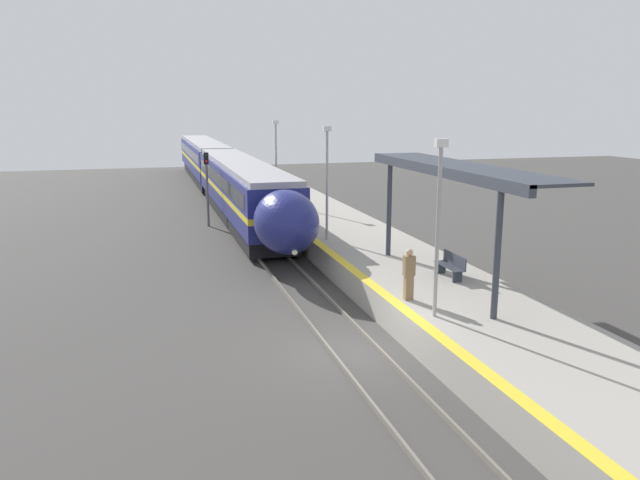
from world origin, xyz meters
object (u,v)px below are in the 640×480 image
train (221,172)px  lamppost_far (276,156)px  lamppost_near (438,217)px  railway_signal (207,182)px  lamppost_mid (327,175)px  platform_bench (451,265)px  person_waiting (409,274)px

train → lamppost_far: 9.80m
train → lamppost_near: bearing=-85.7°
railway_signal → lamppost_mid: lamppost_mid is taller
platform_bench → train: bearing=99.8°
train → lamppost_near: lamppost_near is taller
lamppost_mid → lamppost_far: (0.00, 11.41, 0.00)m
lamppost_near → lamppost_far: (0.00, 22.83, 0.00)m
platform_bench → person_waiting: (-2.61, -2.05, 0.41)m
railway_signal → lamppost_mid: bearing=-66.3°
train → person_waiting: (2.28, -30.47, -0.31)m
train → railway_signal: railway_signal is taller
train → platform_bench: size_ratio=29.03×
person_waiting → railway_signal: railway_signal is taller
train → platform_bench: 28.84m
lamppost_near → train: bearing=94.3°
train → lamppost_mid: bearing=-83.4°
person_waiting → lamppost_far: lamppost_far is taller
platform_bench → lamppost_near: bearing=-123.8°
platform_bench → railway_signal: size_ratio=0.38×
person_waiting → lamppost_near: bearing=-86.3°
person_waiting → lamppost_far: 21.25m
railway_signal → lamppost_far: bearing=14.1°
train → railway_signal: bearing=-101.5°
lamppost_near → lamppost_mid: size_ratio=1.00×
railway_signal → lamppost_mid: (4.52, -10.28, 1.34)m
person_waiting → platform_bench: bearing=38.2°
train → lamppost_mid: size_ratio=9.30×
train → platform_bench: train is taller
train → person_waiting: size_ratio=28.88×
person_waiting → lamppost_mid: 9.96m
lamppost_far → lamppost_mid: bearing=-90.0°
person_waiting → lamppost_mid: lamppost_mid is taller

